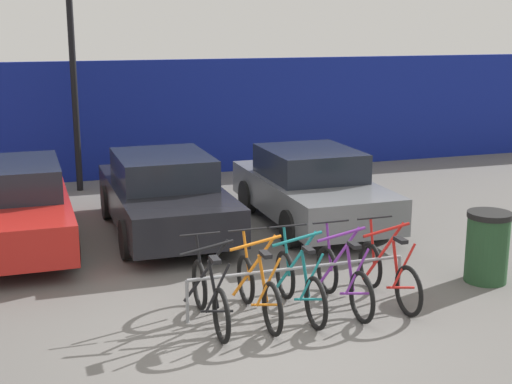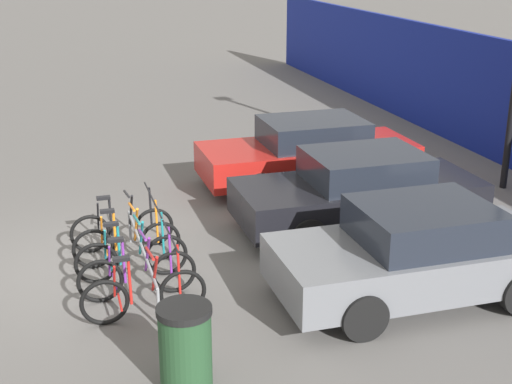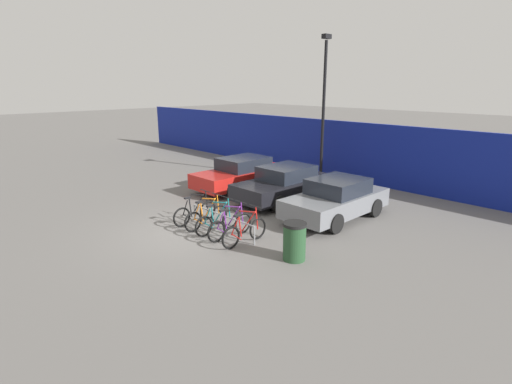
{
  "view_description": "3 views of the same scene",
  "coord_description": "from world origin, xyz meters",
  "px_view_note": "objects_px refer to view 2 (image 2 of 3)",
  "views": [
    {
      "loc": [
        -2.61,
        -7.43,
        3.63
      ],
      "look_at": [
        0.71,
        2.57,
        1.13
      ],
      "focal_mm": 50.0,
      "sensor_mm": 36.0,
      "label": 1
    },
    {
      "loc": [
        10.52,
        -0.51,
        4.83
      ],
      "look_at": [
        -0.11,
        2.7,
        0.94
      ],
      "focal_mm": 50.0,
      "sensor_mm": 36.0,
      "label": 2
    },
    {
      "loc": [
        9.95,
        -6.73,
        4.52
      ],
      "look_at": [
        1.14,
        1.7,
        1.2
      ],
      "focal_mm": 28.0,
      "sensor_mm": 36.0,
      "label": 3
    }
  ],
  "objects_px": {
    "bicycle_teal": "(132,256)",
    "car_black": "(359,191)",
    "bicycle_black": "(122,228)",
    "car_red": "(309,152)",
    "trash_bin": "(185,347)",
    "bicycle_orange": "(127,242)",
    "bicycle_red": "(144,294)",
    "car_grey": "(417,253)",
    "bicycle_purple": "(137,273)",
    "bike_rack": "(142,250)"
  },
  "relations": [
    {
      "from": "bicycle_teal",
      "to": "car_black",
      "type": "height_order",
      "value": "car_black"
    },
    {
      "from": "bicycle_black",
      "to": "car_red",
      "type": "distance_m",
      "value": 4.75
    },
    {
      "from": "trash_bin",
      "to": "bicycle_orange",
      "type": "bearing_deg",
      "value": -176.38
    },
    {
      "from": "bicycle_teal",
      "to": "bicycle_red",
      "type": "height_order",
      "value": "same"
    },
    {
      "from": "bicycle_red",
      "to": "car_grey",
      "type": "height_order",
      "value": "car_grey"
    },
    {
      "from": "trash_bin",
      "to": "car_red",
      "type": "bearing_deg",
      "value": 148.68
    },
    {
      "from": "bicycle_red",
      "to": "car_grey",
      "type": "bearing_deg",
      "value": 81.23
    },
    {
      "from": "bicycle_purple",
      "to": "car_grey",
      "type": "relative_size",
      "value": 0.42
    },
    {
      "from": "bicycle_purple",
      "to": "trash_bin",
      "type": "relative_size",
      "value": 1.66
    },
    {
      "from": "bike_rack",
      "to": "bicycle_purple",
      "type": "relative_size",
      "value": 1.76
    },
    {
      "from": "bicycle_orange",
      "to": "car_grey",
      "type": "relative_size",
      "value": 0.42
    },
    {
      "from": "car_grey",
      "to": "bicycle_red",
      "type": "bearing_deg",
      "value": -97.0
    },
    {
      "from": "bicycle_teal",
      "to": "car_grey",
      "type": "relative_size",
      "value": 0.42
    },
    {
      "from": "bicycle_teal",
      "to": "bicycle_orange",
      "type": "bearing_deg",
      "value": -176.18
    },
    {
      "from": "bike_rack",
      "to": "bicycle_purple",
      "type": "bearing_deg",
      "value": -14.54
    },
    {
      "from": "bicycle_orange",
      "to": "car_red",
      "type": "height_order",
      "value": "car_red"
    },
    {
      "from": "bicycle_black",
      "to": "trash_bin",
      "type": "bearing_deg",
      "value": 5.89
    },
    {
      "from": "bicycle_black",
      "to": "bicycle_teal",
      "type": "relative_size",
      "value": 1.0
    },
    {
      "from": "bicycle_teal",
      "to": "car_red",
      "type": "xyz_separation_m",
      "value": [
        -3.47,
        4.15,
        0.31
      ]
    },
    {
      "from": "bicycle_black",
      "to": "car_black",
      "type": "distance_m",
      "value": 4.16
    },
    {
      "from": "bicycle_teal",
      "to": "bicycle_black",
      "type": "bearing_deg",
      "value": -176.18
    },
    {
      "from": "bicycle_black",
      "to": "car_grey",
      "type": "bearing_deg",
      "value": 55.27
    },
    {
      "from": "bicycle_orange",
      "to": "bicycle_purple",
      "type": "relative_size",
      "value": 1.0
    },
    {
      "from": "bike_rack",
      "to": "car_black",
      "type": "distance_m",
      "value": 4.11
    },
    {
      "from": "bicycle_red",
      "to": "car_grey",
      "type": "distance_m",
      "value": 3.85
    },
    {
      "from": "bike_rack",
      "to": "car_black",
      "type": "bearing_deg",
      "value": 103.58
    },
    {
      "from": "bicycle_red",
      "to": "bicycle_teal",
      "type": "bearing_deg",
      "value": 178.22
    },
    {
      "from": "bicycle_red",
      "to": "car_red",
      "type": "relative_size",
      "value": 0.38
    },
    {
      "from": "bicycle_black",
      "to": "bicycle_red",
      "type": "xyz_separation_m",
      "value": [
        2.46,
        0.0,
        0.0
      ]
    },
    {
      "from": "bicycle_orange",
      "to": "bicycle_teal",
      "type": "height_order",
      "value": "same"
    },
    {
      "from": "bicycle_teal",
      "to": "car_grey",
      "type": "bearing_deg",
      "value": 69.26
    },
    {
      "from": "bicycle_teal",
      "to": "bicycle_purple",
      "type": "bearing_deg",
      "value": 3.82
    },
    {
      "from": "bicycle_teal",
      "to": "car_grey",
      "type": "distance_m",
      "value": 4.2
    },
    {
      "from": "car_black",
      "to": "bike_rack",
      "type": "bearing_deg",
      "value": -76.42
    },
    {
      "from": "bicycle_purple",
      "to": "bicycle_red",
      "type": "xyz_separation_m",
      "value": [
        0.66,
        0.0,
        0.0
      ]
    },
    {
      "from": "bicycle_purple",
      "to": "car_black",
      "type": "height_order",
      "value": "car_black"
    },
    {
      "from": "bicycle_teal",
      "to": "bicycle_red",
      "type": "xyz_separation_m",
      "value": [
        1.27,
        0.0,
        0.0
      ]
    },
    {
      "from": "bicycle_orange",
      "to": "bicycle_red",
      "type": "relative_size",
      "value": 1.0
    },
    {
      "from": "bicycle_orange",
      "to": "bicycle_teal",
      "type": "bearing_deg",
      "value": 0.05
    },
    {
      "from": "car_grey",
      "to": "trash_bin",
      "type": "distance_m",
      "value": 3.79
    },
    {
      "from": "bicycle_orange",
      "to": "trash_bin",
      "type": "height_order",
      "value": "bicycle_orange"
    },
    {
      "from": "car_grey",
      "to": "car_black",
      "type": "bearing_deg",
      "value": 172.96
    },
    {
      "from": "bike_rack",
      "to": "car_red",
      "type": "height_order",
      "value": "car_red"
    },
    {
      "from": "bicycle_black",
      "to": "car_red",
      "type": "bearing_deg",
      "value": 121.69
    },
    {
      "from": "car_grey",
      "to": "bicycle_orange",
      "type": "bearing_deg",
      "value": -121.11
    },
    {
      "from": "bicycle_teal",
      "to": "bicycle_purple",
      "type": "relative_size",
      "value": 1.0
    },
    {
      "from": "bicycle_red",
      "to": "car_red",
      "type": "xyz_separation_m",
      "value": [
        -4.75,
        4.15,
        0.31
      ]
    },
    {
      "from": "car_grey",
      "to": "trash_bin",
      "type": "height_order",
      "value": "car_grey"
    },
    {
      "from": "bike_rack",
      "to": "trash_bin",
      "type": "height_order",
      "value": "trash_bin"
    },
    {
      "from": "bicycle_black",
      "to": "bicycle_purple",
      "type": "xyz_separation_m",
      "value": [
        1.8,
        0.0,
        0.0
      ]
    }
  ]
}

